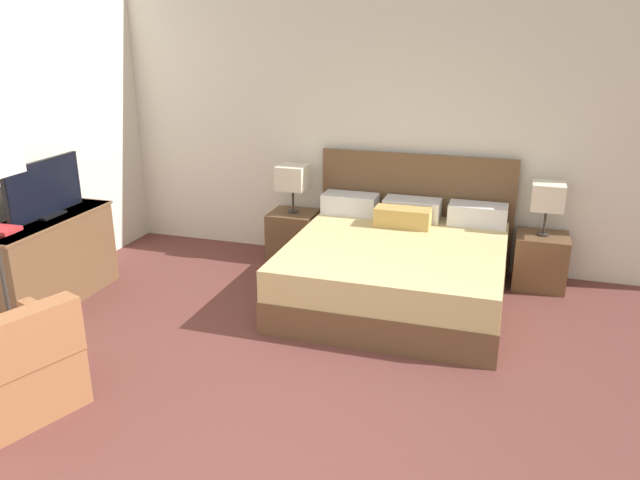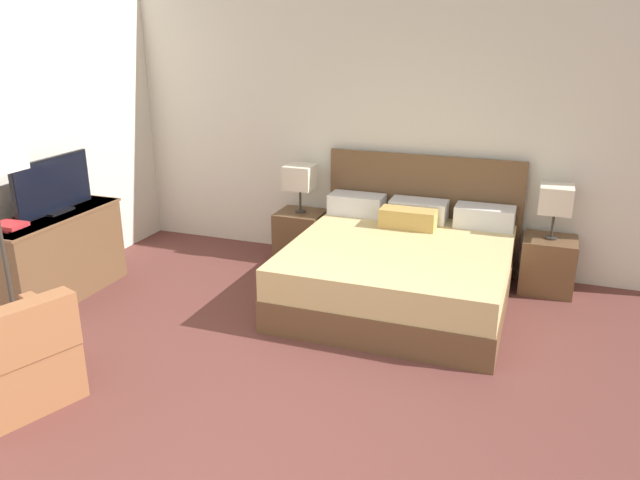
% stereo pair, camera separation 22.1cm
% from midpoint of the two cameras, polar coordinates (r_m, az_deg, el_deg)
% --- Properties ---
extents(wall_back, '(6.73, 0.06, 2.89)m').
position_cam_midpoint_polar(wall_back, '(6.35, 7.23, 10.69)').
color(wall_back, silver).
rests_on(wall_back, ground).
extents(bed, '(1.94, 1.96, 1.15)m').
position_cam_midpoint_polar(bed, '(5.62, 8.50, -2.52)').
color(bed, brown).
rests_on(bed, ground).
extents(nightstand_left, '(0.47, 0.44, 0.51)m').
position_cam_midpoint_polar(nightstand_left, '(6.57, -0.82, 0.44)').
color(nightstand_left, brown).
rests_on(nightstand_left, ground).
extents(nightstand_right, '(0.47, 0.44, 0.51)m').
position_cam_midpoint_polar(nightstand_right, '(6.19, 21.06, -2.12)').
color(nightstand_right, brown).
rests_on(nightstand_right, ground).
extents(table_lamp_left, '(0.29, 0.29, 0.50)m').
position_cam_midpoint_polar(table_lamp_left, '(6.40, -0.84, 5.73)').
color(table_lamp_left, '#332D28').
rests_on(table_lamp_left, nightstand_left).
extents(table_lamp_right, '(0.29, 0.29, 0.50)m').
position_cam_midpoint_polar(table_lamp_right, '(6.00, 21.76, 3.44)').
color(table_lamp_right, '#332D28').
rests_on(table_lamp_right, nightstand_right).
extents(dresser, '(0.48, 1.34, 0.79)m').
position_cam_midpoint_polar(dresser, '(6.01, -22.02, -1.31)').
color(dresser, brown).
rests_on(dresser, ground).
extents(tv, '(0.18, 0.88, 0.49)m').
position_cam_midpoint_polar(tv, '(5.89, -22.25, 4.56)').
color(tv, black).
rests_on(tv, dresser).
extents(book_red_cover, '(0.20, 0.15, 0.03)m').
position_cam_midpoint_polar(book_red_cover, '(5.60, -25.72, 0.97)').
color(book_red_cover, '#B7282D').
rests_on(book_red_cover, dresser).
extents(book_blue_cover, '(0.25, 0.19, 0.03)m').
position_cam_midpoint_polar(book_blue_cover, '(5.57, -25.54, 1.23)').
color(book_blue_cover, '#B7282D').
rests_on(book_blue_cover, book_red_cover).
extents(armchair_by_window, '(0.88, 0.88, 0.76)m').
position_cam_midpoint_polar(armchair_by_window, '(4.53, -25.04, -10.17)').
color(armchair_by_window, '#935B38').
rests_on(armchair_by_window, ground).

